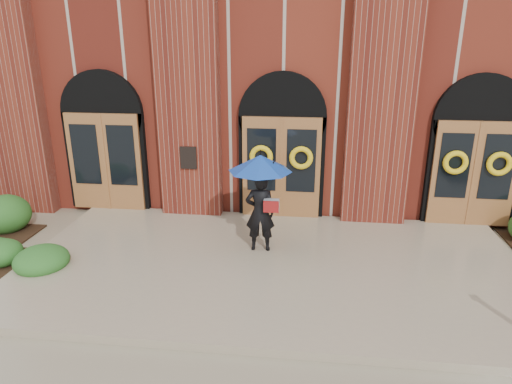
# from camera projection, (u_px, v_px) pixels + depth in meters

# --- Properties ---
(ground) EXTENTS (90.00, 90.00, 0.00)m
(ground) POSITION_uv_depth(u_px,v_px,m) (271.00, 273.00, 9.05)
(ground) COLOR gray
(ground) RESTS_ON ground
(landing) EXTENTS (10.00, 5.30, 0.15)m
(landing) POSITION_uv_depth(u_px,v_px,m) (271.00, 266.00, 9.17)
(landing) COLOR gray
(landing) RESTS_ON ground
(church_building) EXTENTS (16.20, 12.53, 7.00)m
(church_building) POSITION_uv_depth(u_px,v_px,m) (294.00, 64.00, 16.15)
(church_building) COLOR maroon
(church_building) RESTS_ON ground
(man_with_umbrella) EXTENTS (1.38, 1.38, 2.07)m
(man_with_umbrella) POSITION_uv_depth(u_px,v_px,m) (260.00, 185.00, 9.26)
(man_with_umbrella) COLOR black
(man_with_umbrella) RESTS_ON landing
(hedge_front_left) EXTENTS (1.42, 1.22, 0.50)m
(hedge_front_left) POSITION_uv_depth(u_px,v_px,m) (21.00, 254.00, 9.28)
(hedge_front_left) COLOR #25571D
(hedge_front_left) RESTS_ON ground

